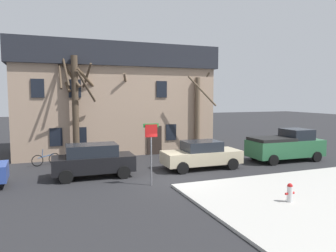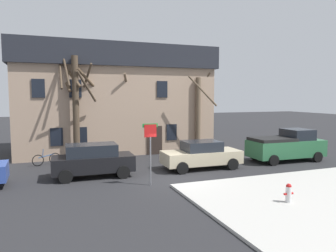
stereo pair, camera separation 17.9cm
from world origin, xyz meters
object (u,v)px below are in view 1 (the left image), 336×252
object	(u,v)px
tree_bare_mid	(77,104)
tree_bare_far	(115,99)
car_beige_sedan	(201,155)
building_main	(113,99)
pickup_truck_green	(286,146)
car_black_wagon	(93,160)
street_sign_pole	(151,143)
bicycle_leaning	(46,159)
fire_hydrant	(290,192)
tree_bare_near	(76,103)
tree_bare_end	(197,111)

from	to	relation	value
tree_bare_mid	tree_bare_far	size ratio (longest dim) A/B	0.89
tree_bare_mid	car_beige_sedan	bearing A→B (deg)	-41.78
building_main	pickup_truck_green	size ratio (longest dim) A/B	2.96
car_black_wagon	street_sign_pole	world-z (taller)	street_sign_pole
building_main	bicycle_leaning	xyz separation A→B (m)	(-5.16, -4.47, -3.74)
building_main	fire_hydrant	world-z (taller)	building_main
building_main	bicycle_leaning	world-z (taller)	building_main
tree_bare_far	car_beige_sedan	size ratio (longest dim) A/B	1.77
tree_bare_near	street_sign_pole	bearing A→B (deg)	-69.03
building_main	pickup_truck_green	world-z (taller)	building_main
tree_bare_end	bicycle_leaning	bearing A→B (deg)	-174.80
tree_bare_near	pickup_truck_green	xyz separation A→B (m)	(13.03, -4.88, -2.83)
tree_bare_near	tree_bare_mid	world-z (taller)	tree_bare_mid
pickup_truck_green	street_sign_pole	size ratio (longest dim) A/B	1.70
tree_bare_far	bicycle_leaning	xyz separation A→B (m)	(-4.77, -1.74, -3.73)
tree_bare_mid	bicycle_leaning	world-z (taller)	tree_bare_mid
tree_bare_end	tree_bare_mid	bearing A→B (deg)	175.81
tree_bare_near	tree_bare_far	world-z (taller)	tree_bare_far
building_main	tree_bare_mid	size ratio (longest dim) A/B	2.05
car_beige_sedan	bicycle_leaning	world-z (taller)	car_beige_sedan
tree_bare_near	car_beige_sedan	size ratio (longest dim) A/B	1.48
tree_bare_near	bicycle_leaning	xyz separation A→B (m)	(-1.93, -0.74, -3.48)
building_main	tree_bare_near	xyz separation A→B (m)	(-3.24, -3.73, -0.27)
tree_bare_end	car_black_wagon	xyz separation A→B (m)	(-8.57, -5.02, -2.24)
tree_bare_near	tree_bare_far	bearing A→B (deg)	19.46
building_main	car_beige_sedan	size ratio (longest dim) A/B	3.20
tree_bare_near	tree_bare_mid	bearing A→B (deg)	81.70
car_beige_sedan	bicycle_leaning	distance (m)	9.64
building_main	tree_bare_end	bearing A→B (deg)	-31.04
building_main	tree_bare_far	size ratio (longest dim) A/B	1.81
tree_bare_end	pickup_truck_green	xyz separation A→B (m)	(4.03, -5.14, -2.14)
fire_hydrant	bicycle_leaning	distance (m)	14.38
car_black_wagon	street_sign_pole	size ratio (longest dim) A/B	1.43
tree_bare_far	fire_hydrant	world-z (taller)	tree_bare_far
tree_bare_mid	street_sign_pole	distance (m)	8.85
street_sign_pole	tree_bare_mid	bearing A→B (deg)	108.01
pickup_truck_green	street_sign_pole	distance (m)	10.56
tree_bare_mid	tree_bare_end	world-z (taller)	tree_bare_mid
car_black_wagon	car_beige_sedan	size ratio (longest dim) A/B	0.91
car_beige_sedan	fire_hydrant	size ratio (longest dim) A/B	6.28
bicycle_leaning	street_sign_pole	bearing A→B (deg)	-54.37
tree_bare_end	car_beige_sedan	world-z (taller)	tree_bare_end
building_main	tree_bare_mid	distance (m)	4.21
tree_bare_mid	fire_hydrant	bearing A→B (deg)	-61.66
tree_bare_far	tree_bare_end	bearing A→B (deg)	-6.90
building_main	car_beige_sedan	distance (m)	9.93
tree_bare_mid	car_black_wagon	world-z (taller)	tree_bare_mid
pickup_truck_green	fire_hydrant	size ratio (longest dim) A/B	6.79
tree_bare_near	car_beige_sedan	distance (m)	8.89
car_beige_sedan	fire_hydrant	xyz separation A→B (m)	(0.35, -6.98, -0.32)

